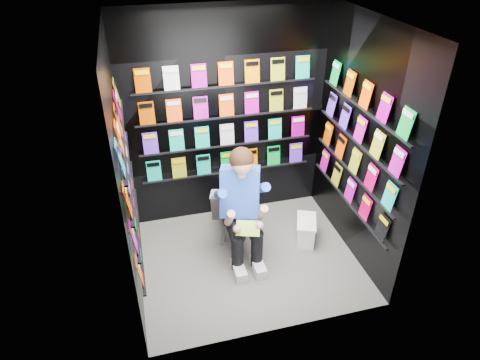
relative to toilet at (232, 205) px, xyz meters
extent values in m
plane|color=#5C5C5A|center=(0.05, -0.57, -0.37)|extent=(2.40, 2.40, 0.00)
plane|color=white|center=(0.05, -0.57, 2.23)|extent=(2.40, 2.40, 0.00)
cube|color=black|center=(0.05, 0.43, 0.93)|extent=(2.40, 0.04, 2.60)
cube|color=black|center=(0.05, -1.57, 0.93)|extent=(2.40, 0.04, 2.60)
cube|color=black|center=(-1.15, -0.57, 0.93)|extent=(0.04, 2.00, 2.60)
cube|color=black|center=(1.25, -0.57, 0.93)|extent=(0.04, 2.00, 2.60)
imported|color=silver|center=(0.00, 0.00, 0.00)|extent=(0.64, 0.84, 0.73)
cube|color=white|center=(0.80, -0.43, -0.23)|extent=(0.32, 0.41, 0.27)
cube|color=white|center=(0.80, -0.43, -0.08)|extent=(0.35, 0.44, 0.03)
cube|color=#1A9420|center=(0.00, -0.73, 0.21)|extent=(0.28, 0.21, 0.10)
camera|label=1|loc=(-0.96, -4.08, 3.00)|focal=32.00mm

